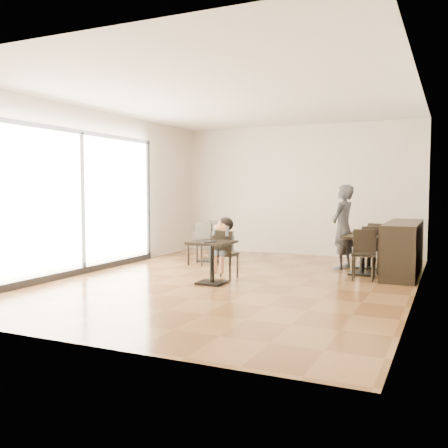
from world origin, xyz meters
The scene contains 23 objects.
floor centered at (0.00, 0.00, 0.00)m, with size 6.00×8.00×0.01m, color brown.
ceiling centered at (0.00, 0.00, 3.20)m, with size 6.00×8.00×0.01m, color white.
wall_back centered at (0.00, 4.00, 1.60)m, with size 6.00×0.01×3.20m, color silver.
wall_front centered at (0.00, -4.00, 1.60)m, with size 6.00×0.01×3.20m, color silver.
wall_left centered at (-3.00, 0.00, 1.60)m, with size 0.01×8.00×3.20m, color silver.
wall_right centered at (3.00, 0.00, 1.60)m, with size 0.01×8.00×3.20m, color silver.
storefront_window centered at (-2.97, -0.50, 1.40)m, with size 0.04×4.50×2.60m, color white.
child_table centered at (-0.24, -0.40, 0.37)m, with size 0.70×0.70×0.73m, color black, non-canonical shape.
child_chair centered at (-0.24, 0.15, 0.44)m, with size 0.40×0.40×0.88m, color black, non-canonical shape.
child centered at (-0.24, 0.15, 0.56)m, with size 0.40×0.56×1.11m, color slate, non-canonical shape.
plate centered at (-0.24, -0.50, 0.74)m, with size 0.25×0.25×0.01m, color black.
pizza_slice centered at (-0.24, -0.04, 0.96)m, with size 0.26×0.20×0.06m, color #EEC97E, non-canonical shape.
adult_patron centered at (1.47, 2.20, 0.86)m, with size 0.63×0.41×1.72m, color #36363B.
cafe_table_mid centered at (1.95, 1.62, 0.37)m, with size 0.70×0.70×0.74m, color black, non-canonical shape.
cafe_table_left centered at (-1.45, 1.99, 0.37)m, with size 0.70×0.70×0.74m, color black, non-canonical shape.
cafe_table_back centered at (1.95, 2.50, 0.37)m, with size 0.71×0.71×0.75m, color black, non-canonical shape.
chair_mid_a centered at (2.06, 2.17, 0.45)m, with size 0.40×0.40×0.89m, color black, non-canonical shape.
chair_mid_b centered at (2.06, 1.07, 0.45)m, with size 0.40×0.40×0.89m, color black, non-canonical shape.
chair_left_a centered at (-1.45, 2.54, 0.45)m, with size 0.40×0.40×0.89m, color black, non-canonical shape.
chair_left_b centered at (-1.45, 1.44, 0.45)m, with size 0.40×0.40×0.89m, color black, non-canonical shape.
chair_back_a centered at (2.10, 3.05, 0.45)m, with size 0.41×0.41×0.90m, color black, non-canonical shape.
chair_back_b centered at (2.10, 1.95, 0.45)m, with size 0.41×0.41×0.90m, color black, non-canonical shape.
service_counter centered at (2.65, 2.00, 0.50)m, with size 0.60×2.40×1.00m, color black.
Camera 1 is at (3.47, -8.03, 1.62)m, focal length 40.00 mm.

